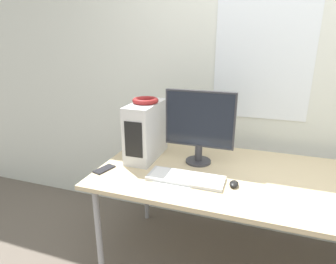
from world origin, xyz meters
The scene contains 9 objects.
wall_back centered at (0.00, 1.06, 1.35)m, with size 8.00×0.07×2.70m.
desk centered at (0.00, 0.47, 0.72)m, with size 2.34×0.93×0.77m.
pc_tower centered at (-0.94, 0.54, 0.97)m, with size 0.18×0.42×0.40m.
headphones centered at (-0.94, 0.54, 1.18)m, with size 0.18×0.18×0.03m.
monitor_main centered at (-0.56, 0.56, 1.05)m, with size 0.47×0.17×0.50m.
keyboard centered at (-0.57, 0.29, 0.78)m, with size 0.47×0.18×0.02m.
mouse centered at (-0.29, 0.30, 0.78)m, with size 0.05×0.08×0.03m.
cell_phone centered at (-1.12, 0.24, 0.77)m, with size 0.10×0.16×0.01m.
paper_sheet_left centered at (-0.63, 0.20, 0.77)m, with size 0.33×0.36×0.00m.
Camera 1 is at (-0.17, -1.21, 1.58)m, focal length 30.00 mm.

